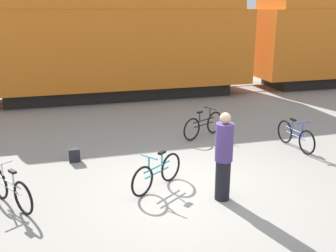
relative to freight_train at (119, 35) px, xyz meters
The scene contains 10 objects.
ground_plane 9.83m from the freight_train, 90.00° to the right, with size 80.00×80.00×0.00m, color gray.
freight_train is the anchor object (origin of this frame).
rail_near 2.72m from the freight_train, 90.00° to the right, with size 47.28×0.07×0.01m, color #4C4238.
rail_far 2.72m from the freight_train, 90.00° to the left, with size 47.28×0.07×0.01m, color #4C4238.
bicycle_silver 10.07m from the freight_train, 111.87° to the right, with size 0.92×1.41×0.84m.
bicycle_blue 8.83m from the freight_train, 64.77° to the right, with size 0.46×1.66×0.83m.
bicycle_teal 9.41m from the freight_train, 94.26° to the right, with size 1.34×0.99×0.83m.
bicycle_black 6.67m from the freight_train, 75.81° to the right, with size 1.55×0.85×0.85m.
person_in_purple 10.11m from the freight_train, 87.21° to the right, with size 0.36×0.36×1.85m.
backpack 7.82m from the freight_train, 108.34° to the right, with size 0.28×0.20×0.34m.
Camera 1 is at (-2.57, -7.22, 3.83)m, focal length 42.00 mm.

